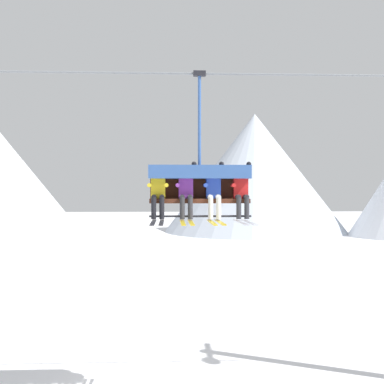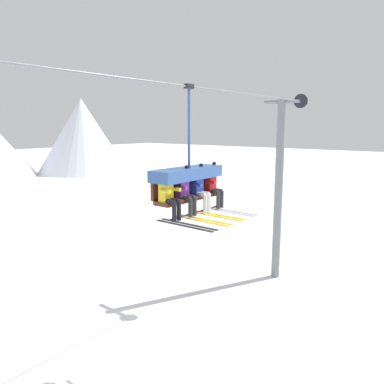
# 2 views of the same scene
# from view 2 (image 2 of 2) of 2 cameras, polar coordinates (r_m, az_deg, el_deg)

# --- Properties ---
(ground_plane) EXTENTS (200.00, 200.00, 0.00)m
(ground_plane) POSITION_cam_2_polar(r_m,az_deg,el_deg) (11.65, -7.15, -24.77)
(ground_plane) COLOR white
(mountain_peak_east) EXTENTS (12.77, 12.77, 10.48)m
(mountain_peak_east) POSITION_cam_2_polar(r_m,az_deg,el_deg) (56.61, -16.37, 8.21)
(mountain_peak_east) COLOR white
(mountain_peak_east) RESTS_ON ground_plane
(lift_tower_far) EXTENTS (0.36, 1.88, 7.90)m
(lift_tower_far) POSITION_cam_2_polar(r_m,az_deg,el_deg) (16.45, 13.14, 0.95)
(lift_tower_far) COLOR slate
(lift_tower_far) RESTS_ON ground_plane
(lift_cable) EXTENTS (17.89, 0.05, 0.05)m
(lift_cable) POSITION_cam_2_polar(r_m,az_deg,el_deg) (9.19, -3.82, 16.16)
(lift_cable) COLOR slate
(chairlift_chair) EXTENTS (2.28, 0.74, 3.28)m
(chairlift_chair) POSITION_cam_2_polar(r_m,az_deg,el_deg) (9.90, -0.78, 2.14)
(chairlift_chair) COLOR #512819
(skier_yellow) EXTENTS (0.46, 1.70, 1.23)m
(skier_yellow) POSITION_cam_2_polar(r_m,az_deg,el_deg) (9.11, -3.39, -0.55)
(skier_yellow) COLOR yellow
(skier_purple) EXTENTS (0.48, 1.70, 1.34)m
(skier_purple) POSITION_cam_2_polar(r_m,az_deg,el_deg) (9.57, -0.94, 0.11)
(skier_purple) COLOR purple
(skier_blue) EXTENTS (0.48, 1.70, 1.34)m
(skier_blue) POSITION_cam_2_polar(r_m,az_deg,el_deg) (10.05, 1.30, 0.59)
(skier_blue) COLOR #2847B7
(skier_red) EXTENTS (0.48, 1.70, 1.34)m
(skier_red) POSITION_cam_2_polar(r_m,az_deg,el_deg) (10.55, 3.33, 1.02)
(skier_red) COLOR red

